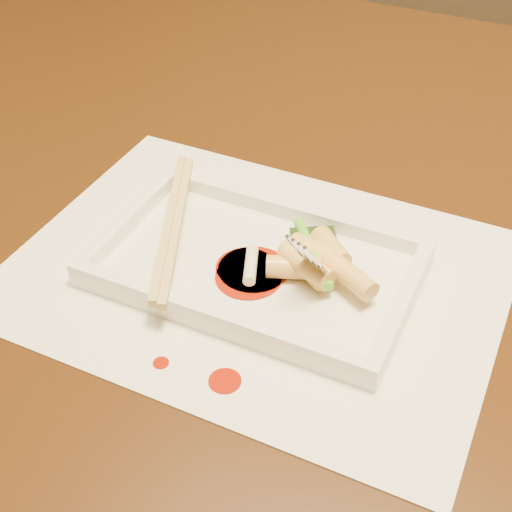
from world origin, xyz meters
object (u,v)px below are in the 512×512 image
at_px(placemat, 256,273).
at_px(plate_base, 256,269).
at_px(fork, 351,203).
at_px(chopstick_a, 169,223).
at_px(table, 374,263).

height_order(placemat, plate_base, plate_base).
bearing_deg(fork, plate_base, -165.58).
bearing_deg(chopstick_a, fork, 6.75).
bearing_deg(table, plate_base, -108.72).
xyz_separation_m(placemat, fork, (0.07, 0.02, 0.08)).
bearing_deg(placemat, fork, 14.42).
bearing_deg(fork, table, 94.39).
distance_m(placemat, fork, 0.11).
bearing_deg(chopstick_a, placemat, 0.00).
height_order(placemat, fork, fork).
bearing_deg(plate_base, fork, 14.42).
distance_m(placemat, plate_base, 0.00).
height_order(plate_base, chopstick_a, chopstick_a).
height_order(table, plate_base, plate_base).
xyz_separation_m(table, fork, (0.01, -0.15, 0.18)).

